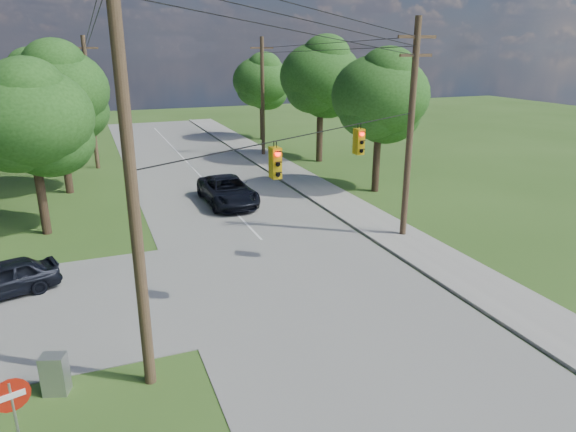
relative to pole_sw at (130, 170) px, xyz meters
name	(u,v)px	position (x,y,z in m)	size (l,w,h in m)	color
ground	(303,355)	(4.60, -0.40, -6.23)	(140.00, 140.00, 0.00)	#30511B
main_road	(300,280)	(6.60, 4.60, -6.21)	(10.00, 100.00, 0.03)	gray
sidewalk_east	(436,256)	(13.30, 4.60, -6.17)	(2.60, 100.00, 0.12)	#A3A099
pole_sw	(130,170)	(0.00, 0.00, 0.00)	(2.00, 0.32, 12.00)	brown
pole_ne	(410,128)	(13.50, 7.60, -0.76)	(2.00, 0.32, 10.50)	brown
pole_north_e	(263,96)	(13.50, 29.60, -1.10)	(2.00, 0.32, 10.00)	brown
pole_north_w	(90,103)	(-0.40, 29.60, -1.10)	(2.00, 0.32, 10.00)	brown
power_lines	(238,47)	(6.10, 11.14, 2.93)	(13.93, 29.62, 4.93)	black
traffic_signals	(321,150)	(7.15, 4.03, -0.73)	(4.91, 3.27, 1.05)	#C39D0B
tree_w_near	(29,118)	(-3.40, 14.60, -0.30)	(6.00, 6.00, 8.40)	#473023
tree_w_mid	(56,91)	(-2.40, 22.60, 0.35)	(6.40, 6.40, 9.22)	#473023
tree_w_far	(33,86)	(-4.40, 32.60, 0.02)	(6.00, 6.00, 8.73)	#473023
tree_e_near	(380,96)	(16.60, 15.60, 0.02)	(6.20, 6.20, 8.81)	#473023
tree_e_mid	(321,77)	(17.10, 25.60, 0.68)	(6.60, 6.60, 9.64)	#473023
tree_e_far	(262,81)	(16.10, 37.60, -0.31)	(5.80, 5.80, 8.32)	#473023
car_cross_dark	(2,279)	(-4.57, 7.49, -5.50)	(1.64, 4.09, 1.39)	black
car_main_north	(228,191)	(6.68, 16.30, -5.38)	(2.72, 5.89, 1.64)	black
control_cabinet	(55,374)	(-2.48, 0.44, -5.64)	(0.66, 0.47, 1.18)	#939699
do_not_enter_sign	(13,406)	(-3.07, -2.30, -4.46)	(0.78, 0.25, 2.43)	#939699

